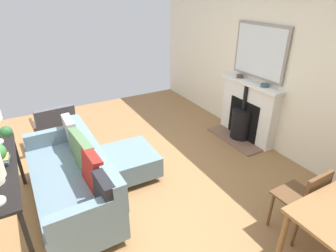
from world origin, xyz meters
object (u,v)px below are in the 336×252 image
(mantel_bowl_near, at_px, (240,76))
(ottoman, at_px, (130,161))
(fireplace, at_px, (246,114))
(armchair_accent, at_px, (55,123))
(sofa, at_px, (74,178))
(mantel_bowl_far, at_px, (265,85))
(dining_chair_near_fireplace, at_px, (305,197))
(console_table, at_px, (0,176))

(mantel_bowl_near, xyz_separation_m, ottoman, (2.20, 0.32, -0.83))
(fireplace, height_order, ottoman, fireplace)
(armchair_accent, bearing_deg, sofa, 88.62)
(mantel_bowl_far, bearing_deg, dining_chair_near_fireplace, 57.39)
(sofa, xyz_separation_m, ottoman, (-0.80, -0.23, -0.14))
(mantel_bowl_near, bearing_deg, fireplace, 86.81)
(mantel_bowl_far, relative_size, ottoman, 0.18)
(sofa, height_order, dining_chair_near_fireplace, dining_chair_near_fireplace)
(fireplace, distance_m, console_table, 3.71)
(ottoman, distance_m, console_table, 1.59)
(mantel_bowl_near, relative_size, console_table, 0.08)
(mantel_bowl_near, height_order, ottoman, mantel_bowl_near)
(ottoman, height_order, dining_chair_near_fireplace, dining_chair_near_fireplace)
(mantel_bowl_far, distance_m, ottoman, 2.36)
(mantel_bowl_near, distance_m, ottoman, 2.37)
(mantel_bowl_far, xyz_separation_m, ottoman, (2.20, -0.24, -0.82))
(mantel_bowl_near, relative_size, armchair_accent, 0.15)
(fireplace, distance_m, sofa, 3.00)
(mantel_bowl_far, xyz_separation_m, console_table, (3.71, -0.00, -0.38))
(fireplace, xyz_separation_m, ottoman, (2.18, 0.05, -0.22))
(fireplace, xyz_separation_m, dining_chair_near_fireplace, (1.03, 1.93, 0.06))
(mantel_bowl_near, height_order, console_table, mantel_bowl_near)
(fireplace, relative_size, armchair_accent, 1.59)
(fireplace, distance_m, dining_chair_near_fireplace, 2.19)
(console_table, bearing_deg, mantel_bowl_near, -171.41)
(dining_chair_near_fireplace, bearing_deg, ottoman, -58.46)
(sofa, bearing_deg, mantel_bowl_near, -169.51)
(mantel_bowl_near, distance_m, sofa, 3.13)
(fireplace, bearing_deg, mantel_bowl_far, 93.06)
(mantel_bowl_near, distance_m, dining_chair_near_fireplace, 2.50)
(fireplace, distance_m, armchair_accent, 3.22)
(mantel_bowl_far, height_order, dining_chair_near_fireplace, mantel_bowl_far)
(mantel_bowl_near, height_order, sofa, mantel_bowl_near)
(ottoman, xyz_separation_m, console_table, (1.51, 0.24, 0.44))
(fireplace, xyz_separation_m, sofa, (2.98, 0.28, -0.07))
(mantel_bowl_near, xyz_separation_m, mantel_bowl_far, (0.00, 0.56, -0.00))
(mantel_bowl_near, bearing_deg, sofa, 10.49)
(ottoman, bearing_deg, armchair_accent, -60.73)
(ottoman, relative_size, dining_chair_near_fireplace, 0.89)
(fireplace, xyz_separation_m, mantel_bowl_far, (-0.02, 0.29, 0.61))
(ottoman, relative_size, console_table, 0.49)
(mantel_bowl_near, height_order, dining_chair_near_fireplace, mantel_bowl_near)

